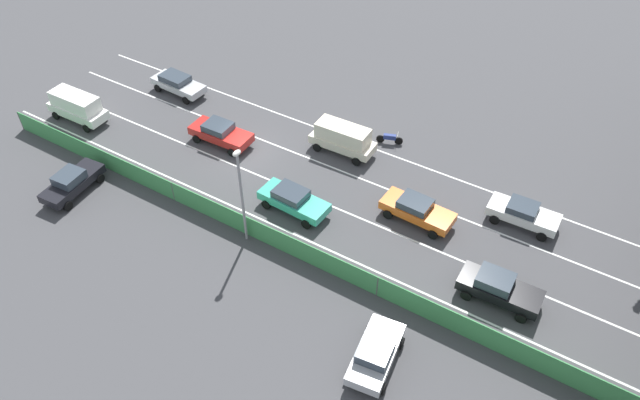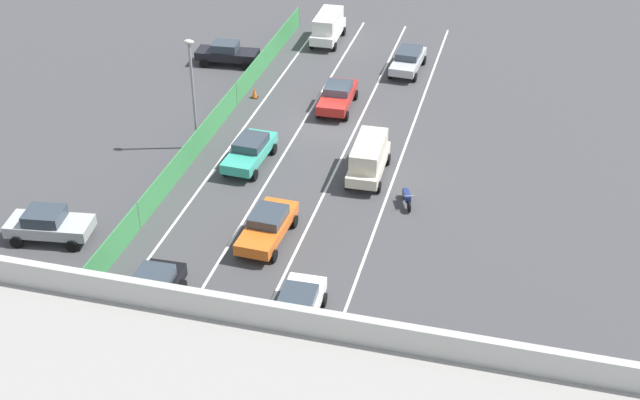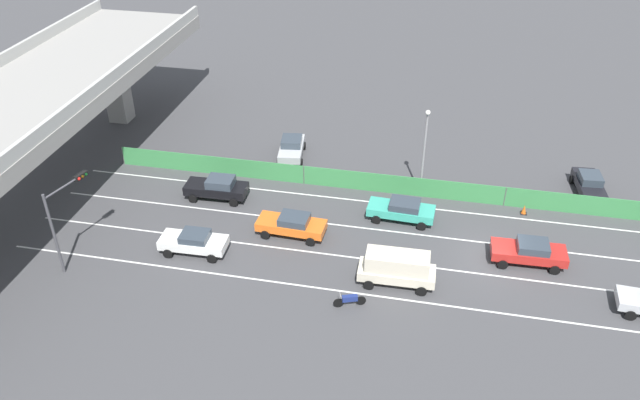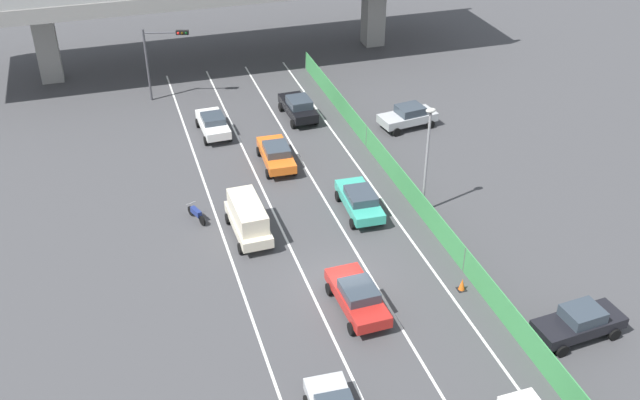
{
  "view_description": "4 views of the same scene",
  "coord_description": "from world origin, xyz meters",
  "px_view_note": "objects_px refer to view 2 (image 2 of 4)",
  "views": [
    {
      "loc": [
        26.64,
        22.64,
        27.45
      ],
      "look_at": [
        2.38,
        7.69,
        0.85
      ],
      "focal_mm": 34.16,
      "sensor_mm": 36.0,
      "label": 1
    },
    {
      "loc": [
        -11.55,
        46.98,
        24.72
      ],
      "look_at": [
        -2.53,
        12.41,
        2.19
      ],
      "focal_mm": 47.89,
      "sensor_mm": 36.0,
      "label": 2
    },
    {
      "loc": [
        -33.89,
        4.35,
        25.56
      ],
      "look_at": [
        1.7,
        11.79,
        1.92
      ],
      "focal_mm": 35.39,
      "sensor_mm": 36.0,
      "label": 3
    },
    {
      "loc": [
        -10.28,
        -29.16,
        24.63
      ],
      "look_at": [
        0.25,
        4.55,
        2.45
      ],
      "focal_mm": 41.77,
      "sensor_mm": 36.0,
      "label": 4
    }
  ],
  "objects_px": {
    "traffic_cone": "(254,93)",
    "parked_sedan_dark": "(227,53)",
    "car_sedan_red": "(338,95)",
    "parked_wagon_silver": "(48,224)",
    "car_hatchback_white": "(297,308)",
    "car_sedan_silver": "(408,59)",
    "car_van_white": "(328,26)",
    "car_van_cream": "(369,157)",
    "car_taxi_teal": "(250,150)",
    "motorcycle": "(407,197)",
    "car_taxi_orange": "(268,225)",
    "traffic_light": "(309,374)",
    "car_sedan_black": "(151,293)",
    "street_lamp": "(192,84)"
  },
  "relations": [
    {
      "from": "car_van_white",
      "to": "car_taxi_teal",
      "type": "height_order",
      "value": "car_van_white"
    },
    {
      "from": "motorcycle",
      "to": "parked_wagon_silver",
      "type": "relative_size",
      "value": 0.42
    },
    {
      "from": "motorcycle",
      "to": "car_hatchback_white",
      "type": "bearing_deg",
      "value": 74.41
    },
    {
      "from": "parked_wagon_silver",
      "to": "car_sedan_red",
      "type": "bearing_deg",
      "value": -119.91
    },
    {
      "from": "car_van_cream",
      "to": "car_taxi_teal",
      "type": "distance_m",
      "value": 6.94
    },
    {
      "from": "traffic_cone",
      "to": "traffic_light",
      "type": "bearing_deg",
      "value": 112.12
    },
    {
      "from": "car_sedan_black",
      "to": "traffic_light",
      "type": "relative_size",
      "value": 0.8
    },
    {
      "from": "car_taxi_teal",
      "to": "car_sedan_silver",
      "type": "bearing_deg",
      "value": -113.02
    },
    {
      "from": "car_taxi_teal",
      "to": "parked_wagon_silver",
      "type": "relative_size",
      "value": 1.07
    },
    {
      "from": "car_hatchback_white",
      "to": "motorcycle",
      "type": "relative_size",
      "value": 2.38
    },
    {
      "from": "car_sedan_silver",
      "to": "car_sedan_black",
      "type": "distance_m",
      "value": 29.99
    },
    {
      "from": "motorcycle",
      "to": "traffic_cone",
      "type": "relative_size",
      "value": 2.71
    },
    {
      "from": "car_sedan_red",
      "to": "parked_sedan_dark",
      "type": "relative_size",
      "value": 1.03
    },
    {
      "from": "car_van_cream",
      "to": "parked_wagon_silver",
      "type": "height_order",
      "value": "car_van_cream"
    },
    {
      "from": "street_lamp",
      "to": "car_sedan_black",
      "type": "bearing_deg",
      "value": 103.86
    },
    {
      "from": "car_van_white",
      "to": "car_sedan_silver",
      "type": "xyz_separation_m",
      "value": [
        -6.87,
        3.93,
        -0.4
      ]
    },
    {
      "from": "car_taxi_teal",
      "to": "car_hatchback_white",
      "type": "bearing_deg",
      "value": 116.74
    },
    {
      "from": "car_sedan_red",
      "to": "car_sedan_black",
      "type": "xyz_separation_m",
      "value": [
        3.23,
        22.13,
        0.05
      ]
    },
    {
      "from": "car_sedan_red",
      "to": "car_van_cream",
      "type": "relative_size",
      "value": 1.0
    },
    {
      "from": "car_sedan_silver",
      "to": "car_van_white",
      "type": "bearing_deg",
      "value": -29.77
    },
    {
      "from": "car_taxi_orange",
      "to": "parked_sedan_dark",
      "type": "xyz_separation_m",
      "value": [
        9.6,
        -20.55,
        0.02
      ]
    },
    {
      "from": "car_sedan_red",
      "to": "motorcycle",
      "type": "xyz_separation_m",
      "value": [
        -6.38,
        10.56,
        -0.43
      ]
    },
    {
      "from": "parked_wagon_silver",
      "to": "car_hatchback_white",
      "type": "bearing_deg",
      "value": 167.27
    },
    {
      "from": "parked_sedan_dark",
      "to": "parked_wagon_silver",
      "type": "bearing_deg",
      "value": 87.37
    },
    {
      "from": "car_hatchback_white",
      "to": "street_lamp",
      "type": "xyz_separation_m",
      "value": [
        10.21,
        -14.0,
        3.34
      ]
    },
    {
      "from": "car_taxi_orange",
      "to": "motorcycle",
      "type": "bearing_deg",
      "value": -141.02
    },
    {
      "from": "car_sedan_red",
      "to": "traffic_cone",
      "type": "xyz_separation_m",
      "value": [
        5.75,
        -0.11,
        -0.57
      ]
    },
    {
      "from": "parked_wagon_silver",
      "to": "street_lamp",
      "type": "height_order",
      "value": "street_lamp"
    },
    {
      "from": "motorcycle",
      "to": "parked_wagon_silver",
      "type": "bearing_deg",
      "value": 24.55
    },
    {
      "from": "car_taxi_teal",
      "to": "car_hatchback_white",
      "type": "height_order",
      "value": "car_taxi_teal"
    },
    {
      "from": "car_sedan_red",
      "to": "car_taxi_teal",
      "type": "relative_size",
      "value": 1.0
    },
    {
      "from": "parked_sedan_dark",
      "to": "street_lamp",
      "type": "distance_m",
      "value": 13.06
    },
    {
      "from": "car_taxi_orange",
      "to": "car_van_white",
      "type": "height_order",
      "value": "car_van_white"
    },
    {
      "from": "motorcycle",
      "to": "parked_wagon_silver",
      "type": "xyz_separation_m",
      "value": [
        16.89,
        7.71,
        0.45
      ]
    },
    {
      "from": "car_sedan_silver",
      "to": "parked_wagon_silver",
      "type": "xyz_separation_m",
      "value": [
        13.95,
        25.39,
        0.04
      ]
    },
    {
      "from": "traffic_cone",
      "to": "parked_sedan_dark",
      "type": "bearing_deg",
      "value": -52.78
    },
    {
      "from": "car_van_cream",
      "to": "car_taxi_teal",
      "type": "xyz_separation_m",
      "value": [
        6.92,
        0.35,
        -0.36
      ]
    },
    {
      "from": "car_taxi_orange",
      "to": "parked_sedan_dark",
      "type": "distance_m",
      "value": 22.69
    },
    {
      "from": "traffic_light",
      "to": "car_van_cream",
      "type": "bearing_deg",
      "value": -84.09
    },
    {
      "from": "motorcycle",
      "to": "street_lamp",
      "type": "distance_m",
      "value": 14.11
    },
    {
      "from": "car_taxi_orange",
      "to": "car_sedan_silver",
      "type": "xyz_separation_m",
      "value": [
        -3.28,
        -22.71,
        -0.0
      ]
    },
    {
      "from": "car_van_cream",
      "to": "car_taxi_teal",
      "type": "relative_size",
      "value": 1.0
    },
    {
      "from": "traffic_light",
      "to": "traffic_cone",
      "type": "bearing_deg",
      "value": -67.88
    },
    {
      "from": "car_van_cream",
      "to": "motorcycle",
      "type": "height_order",
      "value": "car_van_cream"
    },
    {
      "from": "car_sedan_red",
      "to": "car_taxi_orange",
      "type": "xyz_separation_m",
      "value": [
        -0.16,
        15.59,
        -0.02
      ]
    },
    {
      "from": "motorcycle",
      "to": "traffic_cone",
      "type": "xyz_separation_m",
      "value": [
        12.13,
        -10.67,
        -0.14
      ]
    },
    {
      "from": "car_van_cream",
      "to": "car_van_white",
      "type": "distance_m",
      "value": 20.44
    },
    {
      "from": "car_sedan_silver",
      "to": "parked_wagon_silver",
      "type": "relative_size",
      "value": 1.07
    },
    {
      "from": "car_sedan_silver",
      "to": "parked_sedan_dark",
      "type": "relative_size",
      "value": 1.03
    },
    {
      "from": "car_hatchback_white",
      "to": "parked_sedan_dark",
      "type": "relative_size",
      "value": 0.97
    }
  ]
}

